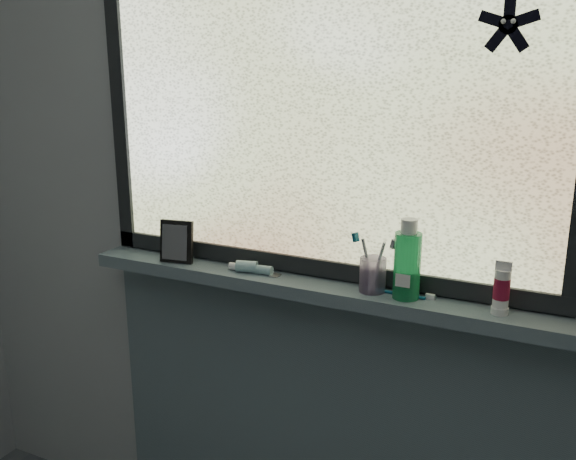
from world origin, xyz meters
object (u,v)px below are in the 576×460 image
at_px(vanity_mirror, 177,241).
at_px(mouthwash_bottle, 407,259).
at_px(toothbrush_cup, 373,275).
at_px(cream_tube, 502,286).

relative_size(vanity_mirror, mouthwash_bottle, 0.74).
xyz_separation_m(toothbrush_cup, cream_tube, (0.34, -0.01, 0.03)).
bearing_deg(cream_tube, mouthwash_bottle, 179.01).
xyz_separation_m(toothbrush_cup, mouthwash_bottle, (0.10, -0.01, 0.06)).
height_order(toothbrush_cup, mouthwash_bottle, mouthwash_bottle).
bearing_deg(cream_tube, toothbrush_cup, 178.16).
xyz_separation_m(vanity_mirror, toothbrush_cup, (0.64, 0.02, -0.02)).
bearing_deg(mouthwash_bottle, cream_tube, -0.99).
distance_m(vanity_mirror, toothbrush_cup, 0.64).
bearing_deg(cream_tube, vanity_mirror, -179.38).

